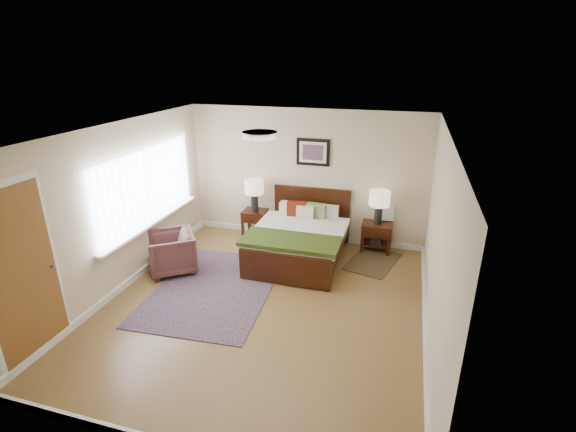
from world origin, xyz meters
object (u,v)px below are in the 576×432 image
Objects in this scene: bed at (300,234)px; nightstand_right at (377,234)px; lamp_right at (379,201)px; rug_persian at (214,288)px; lamp_left at (254,189)px; nightstand_left at (255,217)px; armchair at (171,252)px.

bed is 1.45m from nightstand_right.
lamp_right reaches higher than bed.
lamp_left is at bearing 88.39° from rug_persian.
nightstand_left is at bearing -90.00° from lamp_left.
nightstand_left is 0.22× the size of rug_persian.
rug_persian is (-2.29, -2.07, -0.96)m from lamp_right.
armchair is at bearing -151.70° from lamp_right.
nightstand_left reaches higher than rug_persian.
nightstand_left is at bearing 88.41° from rug_persian.
rug_persian is at bearing -138.03° from nightstand_right.
bed reaches higher than rug_persian.
lamp_right is (2.36, 0.00, -0.01)m from lamp_left.
armchair is at bearing -116.15° from nightstand_left.
lamp_right reaches higher than armchair.
nightstand_left is at bearing 117.57° from armchair.
nightstand_left is 2.42m from lamp_right.
armchair is at bearing -152.32° from bed.
bed is at bearing -150.77° from lamp_right.
bed is 3.13× the size of lamp_left.
rug_persian is (-1.02, -1.36, -0.47)m from bed.
bed reaches higher than armchair.
nightstand_right is 3.09m from rug_persian.
lamp_left reaches higher than rug_persian.
lamp_right is at bearing 0.48° from nightstand_left.
nightstand_right is at bearing -0.29° from lamp_left.
nightstand_right is 3.62m from armchair.
lamp_right is 3.23m from rug_persian.
rug_persian is (-2.29, -2.06, -0.33)m from nightstand_right.
armchair reaches higher than nightstand_right.
lamp_left is 0.25× the size of rug_persian.
lamp_left is at bearing 90.00° from nightstand_left.
lamp_right reaches higher than rug_persian.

